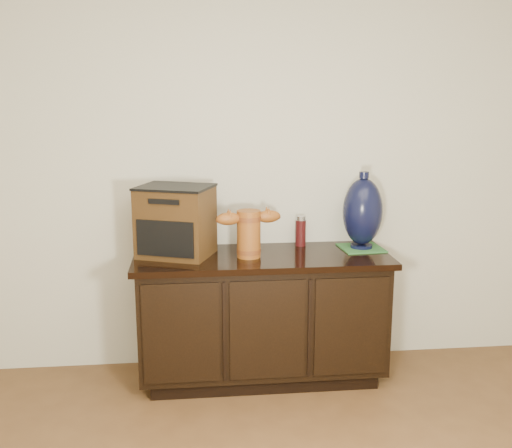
{
  "coord_description": "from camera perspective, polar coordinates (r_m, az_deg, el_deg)",
  "views": [
    {
      "loc": [
        -0.39,
        -1.05,
        1.66
      ],
      "look_at": [
        -0.04,
        2.18,
        0.95
      ],
      "focal_mm": 42.0,
      "sensor_mm": 36.0,
      "label": 1
    }
  ],
  "objects": [
    {
      "name": "spray_can",
      "position": [
        3.62,
        4.27,
        -0.67
      ],
      "size": [
        0.06,
        0.06,
        0.18
      ],
      "color": "#580F10",
      "rests_on": "sideboard"
    },
    {
      "name": "green_mat",
      "position": [
        3.62,
        9.99,
        -2.26
      ],
      "size": [
        0.26,
        0.26,
        0.01
      ],
      "primitive_type": "cube",
      "rotation": [
        0.0,
        0.0,
        0.07
      ],
      "color": "#2F6930",
      "rests_on": "sideboard"
    },
    {
      "name": "room",
      "position": [
        1.18,
        13.44,
        -5.7
      ],
      "size": [
        5.0,
        5.0,
        5.0
      ],
      "color": "brown",
      "rests_on": "ground"
    },
    {
      "name": "lamp_base",
      "position": [
        3.57,
        10.12,
        1.14
      ],
      "size": [
        0.25,
        0.25,
        0.45
      ],
      "rotation": [
        0.0,
        0.0,
        0.07
      ],
      "color": "black",
      "rests_on": "green_mat"
    },
    {
      "name": "sideboard",
      "position": [
        3.54,
        0.57,
        -8.73
      ],
      "size": [
        1.46,
        0.56,
        0.75
      ],
      "color": "black",
      "rests_on": "ground"
    },
    {
      "name": "terracotta_vessel",
      "position": [
        3.35,
        -0.7,
        -0.67
      ],
      "size": [
        0.38,
        0.16,
        0.27
      ],
      "rotation": [
        0.0,
        0.0,
        0.18
      ],
      "color": "#9D551C",
      "rests_on": "sideboard"
    },
    {
      "name": "tv_radio",
      "position": [
        3.4,
        -7.65,
        0.28
      ],
      "size": [
        0.48,
        0.44,
        0.4
      ],
      "rotation": [
        0.0,
        0.0,
        -0.37
      ],
      "color": "#3D260F",
      "rests_on": "sideboard"
    }
  ]
}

